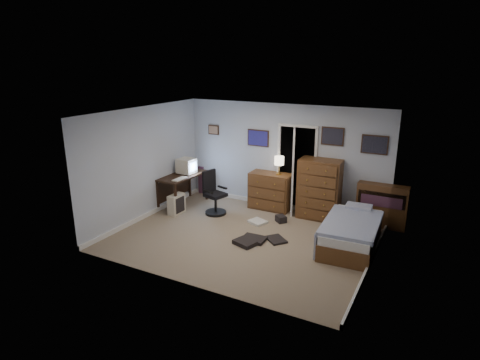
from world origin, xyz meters
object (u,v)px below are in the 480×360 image
Objects in this scene: low_dresser at (271,191)px; bed at (351,232)px; office_chair at (214,197)px; computer_desk at (180,181)px; tall_dresser at (320,189)px.

low_dresser is 2.49m from bed.
bed is (3.23, -0.25, -0.11)m from office_chair.
computer_desk is 1.37× the size of low_dresser.
tall_dresser reaches higher than low_dresser.
bed is (0.99, -1.14, -0.39)m from tall_dresser.
low_dresser is at bearing 176.13° from tall_dresser.
tall_dresser is at bearing 14.72° from computer_desk.
low_dresser reaches higher than bed.
tall_dresser is at bearing 37.48° from office_chair.
tall_dresser is (3.29, 0.76, 0.08)m from computer_desk.
tall_dresser reaches higher than computer_desk.
low_dresser is at bearing 22.36° from computer_desk.
office_chair is 1.38m from low_dresser.
low_dresser is 0.52× the size of bed.
computer_desk is at bearing -170.90° from office_chair.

